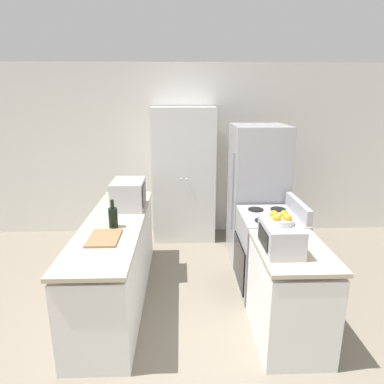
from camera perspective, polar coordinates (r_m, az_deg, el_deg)
name	(u,v)px	position (r m, az deg, el deg)	size (l,w,h in m)	color
wall_back	(189,151)	(5.34, -0.50, 6.85)	(7.00, 0.06, 2.60)	white
counter_left	(116,262)	(3.79, -12.54, -11.35)	(0.60, 2.26, 0.88)	silver
counter_right	(289,296)	(3.27, 15.93, -16.31)	(0.60, 0.88, 0.88)	silver
pantry_cabinet	(184,175)	(5.10, -1.37, 2.85)	(0.91, 0.54, 1.98)	silver
stove	(269,252)	(3.97, 12.64, -9.71)	(0.66, 0.74, 1.04)	#9E9EA3
refrigerator	(257,194)	(4.53, 10.74, -0.39)	(0.70, 0.74, 1.78)	#A3A3A8
microwave	(129,194)	(3.98, -10.51, -0.36)	(0.36, 0.48, 0.32)	#B2B2B7
wine_bottle	(113,217)	(3.43, -13.02, -4.08)	(0.09, 0.09, 0.28)	black
toaster_oven	(281,237)	(2.95, 14.54, -7.24)	(0.30, 0.46, 0.24)	#B2B2B7
fruit_bowl	(280,219)	(2.87, 14.51, -4.42)	(0.21, 0.21, 0.10)	silver
cutting_board	(104,238)	(3.21, -14.43, -7.44)	(0.27, 0.39, 0.02)	#8E6642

